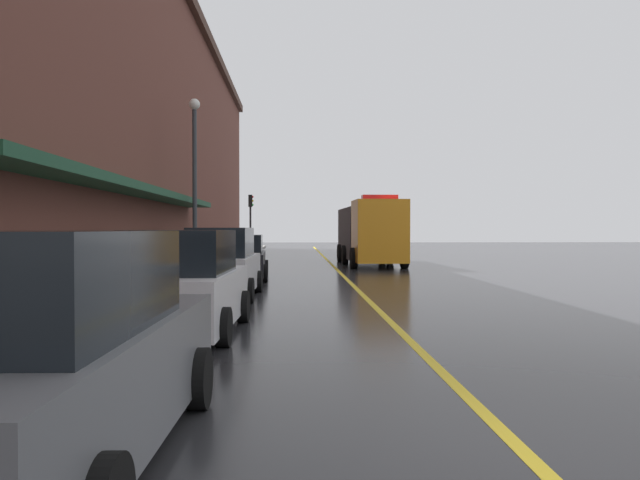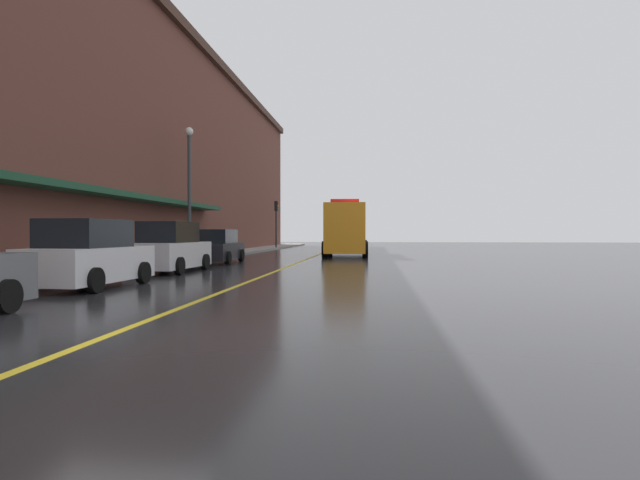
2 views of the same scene
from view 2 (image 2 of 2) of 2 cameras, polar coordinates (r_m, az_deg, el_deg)
The scene contains 11 objects.
ground_plane at distance 32.63m, azimuth -0.93°, elevation -1.88°, with size 112.00×112.00×0.00m, color #232326.
sidewalk_left at distance 33.92m, azimuth -11.39°, elevation -1.66°, with size 2.40×70.00×0.15m, color gray.
lane_center_stripe at distance 32.63m, azimuth -0.93°, elevation -1.87°, with size 0.16×70.00×0.01m, color gold.
brick_building_left at distance 35.58m, azimuth -21.04°, elevation 9.54°, with size 10.44×64.00×13.91m.
parked_car_1 at distance 16.00m, azimuth -23.29°, elevation -1.58°, with size 2.15×4.24×1.86m.
parked_car_2 at distance 21.35m, azimuth -15.54°, elevation -0.91°, with size 2.04×4.41×1.92m.
parked_car_3 at distance 27.20m, azimuth -10.86°, elevation -0.76°, with size 2.12×4.75×1.67m.
utility_truck at distance 35.08m, azimuth 2.79°, elevation 1.03°, with size 2.95×9.01×3.49m.
parking_meter_1 at distance 23.37m, azimuth -17.34°, elevation -0.35°, with size 0.14×0.18×1.33m.
street_lamp_left at distance 29.48m, azimuth -13.68°, elevation 6.38°, with size 0.44×0.44×6.94m.
traffic_light_near at distance 50.12m, azimuth -4.65°, elevation 2.65°, with size 0.38×0.36×4.30m.
Camera 2 is at (3.86, -7.37, 1.49)m, focal length 30.22 mm.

